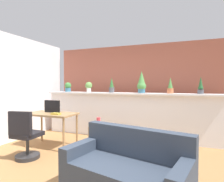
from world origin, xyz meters
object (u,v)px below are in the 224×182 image
(desk, at_px, (51,117))
(office_chair, at_px, (25,139))
(potted_plant_0, at_px, (68,87))
(potted_plant_4, at_px, (170,86))
(book_on_desk, at_px, (56,114))
(potted_plant_2, at_px, (112,86))
(side_cube_shelf, at_px, (101,137))
(potted_plant_1, at_px, (89,86))
(potted_plant_5, at_px, (201,87))
(vase_on_shelf, at_px, (98,122))
(tv_monitor, at_px, (52,106))
(potted_plant_3, at_px, (142,83))
(couch, at_px, (127,172))

(desk, relative_size, office_chair, 1.21)
(potted_plant_0, height_order, potted_plant_4, potted_plant_4)
(book_on_desk, bearing_deg, potted_plant_2, 60.43)
(potted_plant_4, height_order, side_cube_shelf, potted_plant_4)
(potted_plant_1, bearing_deg, potted_plant_5, -0.15)
(potted_plant_1, height_order, office_chair, potted_plant_1)
(potted_plant_5, bearing_deg, vase_on_shelf, -153.24)
(potted_plant_2, relative_size, vase_on_shelf, 2.07)
(potted_plant_5, relative_size, desk, 0.35)
(potted_plant_1, relative_size, potted_plant_2, 0.71)
(potted_plant_0, relative_size, tv_monitor, 0.68)
(office_chair, bearing_deg, desk, 92.62)
(potted_plant_3, bearing_deg, book_on_desk, -140.20)
(office_chair, relative_size, couch, 0.54)
(potted_plant_1, relative_size, potted_plant_3, 0.52)
(potted_plant_3, xyz_separation_m, vase_on_shelf, (-0.72, -0.96, -0.83))
(potted_plant_5, bearing_deg, potted_plant_2, -179.24)
(book_on_desk, bearing_deg, potted_plant_0, 114.37)
(potted_plant_2, relative_size, potted_plant_5, 1.02)
(potted_plant_3, bearing_deg, tv_monitor, -149.56)
(potted_plant_0, xyz_separation_m, potted_plant_1, (0.67, 0.02, 0.02))
(potted_plant_5, distance_m, book_on_desk, 3.23)
(potted_plant_0, xyz_separation_m, potted_plant_5, (3.48, 0.01, 0.02))
(potted_plant_2, distance_m, vase_on_shelf, 1.25)
(potted_plant_0, relative_size, potted_plant_1, 0.97)
(potted_plant_0, relative_size, office_chair, 0.30)
(potted_plant_4, distance_m, desk, 2.81)
(potted_plant_0, distance_m, book_on_desk, 1.57)
(potted_plant_0, relative_size, potted_plant_3, 0.51)
(potted_plant_4, bearing_deg, potted_plant_1, 178.74)
(potted_plant_0, distance_m, couch, 3.56)
(potted_plant_1, distance_m, potted_plant_4, 2.17)
(potted_plant_5, bearing_deg, potted_plant_0, -179.76)
(desk, xyz_separation_m, vase_on_shelf, (1.07, 0.19, -0.07))
(potted_plant_3, distance_m, desk, 2.26)
(potted_plant_1, height_order, couch, potted_plant_1)
(desk, bearing_deg, potted_plant_4, 25.54)
(potted_plant_1, xyz_separation_m, potted_plant_3, (1.50, -0.07, 0.09))
(potted_plant_0, distance_m, potted_plant_4, 2.84)
(desk, bearing_deg, potted_plant_1, 76.72)
(potted_plant_0, distance_m, potted_plant_2, 1.36)
(office_chair, height_order, side_cube_shelf, office_chair)
(vase_on_shelf, bearing_deg, couch, -52.67)
(potted_plant_2, distance_m, tv_monitor, 1.58)
(potted_plant_4, relative_size, couch, 0.22)
(potted_plant_3, height_order, vase_on_shelf, potted_plant_3)
(potted_plant_1, height_order, book_on_desk, potted_plant_1)
(side_cube_shelf, bearing_deg, vase_on_shelf, -124.11)
(potted_plant_0, height_order, potted_plant_1, potted_plant_1)
(potted_plant_3, xyz_separation_m, potted_plant_4, (0.67, 0.02, -0.08))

